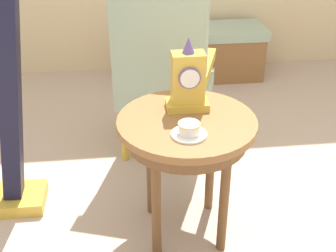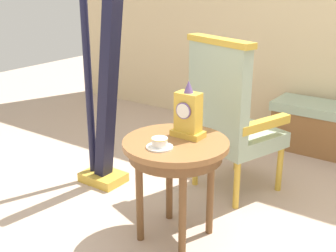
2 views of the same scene
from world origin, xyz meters
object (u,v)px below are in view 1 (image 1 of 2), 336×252
Objects in this scene: mantel_clock at (188,81)px; armchair at (163,66)px; side_table at (186,136)px; window_bench at (200,52)px; teacup_left at (189,130)px.

mantel_clock is 0.29× the size of armchair.
armchair is at bearing 94.16° from mantel_clock.
side_table is 1.88× the size of mantel_clock.
mantel_clock is at bearing 80.48° from side_table.
side_table is 0.58× the size of window_bench.
teacup_left is at bearing -97.06° from mantel_clock.
window_bench is at bearing 77.66° from mantel_clock.
mantel_clock is 0.31× the size of window_bench.
side_table is 4.23× the size of teacup_left.
window_bench is (0.42, 2.02, -0.43)m from teacup_left.
side_table reaches higher than window_bench.
window_bench is at bearing 69.76° from armchair.
teacup_left is 0.44× the size of mantel_clock.
mantel_clock reaches higher than teacup_left.
window_bench is at bearing 77.81° from side_table.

